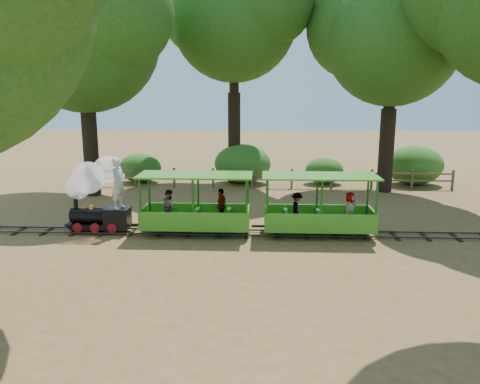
{
  "coord_description": "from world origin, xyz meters",
  "views": [
    {
      "loc": [
        -0.53,
        -15.35,
        4.77
      ],
      "look_at": [
        -1.27,
        0.5,
        1.38
      ],
      "focal_mm": 35.0,
      "sensor_mm": 36.0,
      "label": 1
    }
  ],
  "objects_px": {
    "locomotive": "(96,189)",
    "carriage_rear": "(319,213)",
    "carriage_front": "(195,211)",
    "fence": "(272,177)"
  },
  "relations": [
    {
      "from": "locomotive",
      "to": "carriage_rear",
      "type": "distance_m",
      "value": 7.66
    },
    {
      "from": "carriage_front",
      "to": "fence",
      "type": "xyz_separation_m",
      "value": [
        2.78,
        8.0,
        -0.23
      ]
    },
    {
      "from": "locomotive",
      "to": "carriage_front",
      "type": "xyz_separation_m",
      "value": [
        3.42,
        -0.05,
        -0.74
      ]
    },
    {
      "from": "carriage_front",
      "to": "carriage_rear",
      "type": "relative_size",
      "value": 1.0
    },
    {
      "from": "carriage_rear",
      "to": "fence",
      "type": "height_order",
      "value": "carriage_rear"
    },
    {
      "from": "carriage_front",
      "to": "carriage_rear",
      "type": "bearing_deg",
      "value": -0.15
    },
    {
      "from": "locomotive",
      "to": "carriage_rear",
      "type": "bearing_deg",
      "value": -0.49
    },
    {
      "from": "carriage_rear",
      "to": "locomotive",
      "type": "bearing_deg",
      "value": 179.51
    },
    {
      "from": "carriage_front",
      "to": "fence",
      "type": "bearing_deg",
      "value": 70.82
    },
    {
      "from": "locomotive",
      "to": "carriage_front",
      "type": "bearing_deg",
      "value": -0.91
    }
  ]
}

